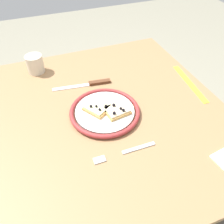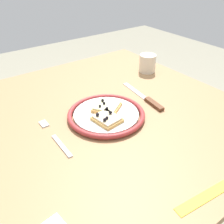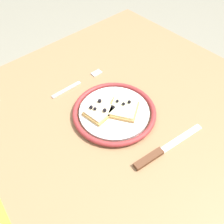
% 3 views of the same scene
% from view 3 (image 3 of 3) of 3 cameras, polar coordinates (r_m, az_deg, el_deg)
% --- Properties ---
extents(ground_plane, '(6.00, 6.00, 0.00)m').
position_cam_3_polar(ground_plane, '(1.40, 1.49, -19.86)').
color(ground_plane, gray).
extents(dining_table, '(0.92, 0.94, 0.73)m').
position_cam_3_polar(dining_table, '(0.85, 2.32, -4.39)').
color(dining_table, '#936D47').
rests_on(dining_table, ground_plane).
extents(plate, '(0.25, 0.25, 0.02)m').
position_cam_3_polar(plate, '(0.76, 0.51, 0.00)').
color(plate, white).
rests_on(plate, dining_table).
extents(pizza_slice_near, '(0.08, 0.09, 0.03)m').
position_cam_3_polar(pizza_slice_near, '(0.75, -2.83, 0.23)').
color(pizza_slice_near, tan).
rests_on(pizza_slice_near, plate).
extents(pizza_slice_far, '(0.11, 0.11, 0.03)m').
position_cam_3_polar(pizza_slice_far, '(0.75, 2.54, 0.73)').
color(pizza_slice_far, tan).
rests_on(pizza_slice_far, plate).
extents(knife, '(0.05, 0.24, 0.01)m').
position_cam_3_polar(knife, '(0.69, 10.38, -9.05)').
color(knife, silver).
rests_on(knife, dining_table).
extents(fork, '(0.02, 0.20, 0.00)m').
position_cam_3_polar(fork, '(0.87, -7.64, 6.49)').
color(fork, beige).
rests_on(fork, dining_table).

